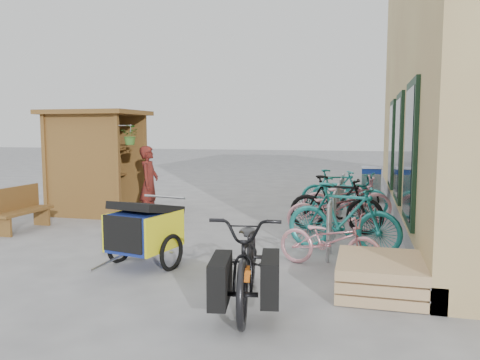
% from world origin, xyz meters
% --- Properties ---
extents(ground, '(80.00, 80.00, 0.00)m').
position_xyz_m(ground, '(0.00, 0.00, 0.00)').
color(ground, '#999A9C').
extents(kiosk, '(2.49, 1.65, 2.40)m').
position_xyz_m(kiosk, '(-3.28, 2.47, 1.55)').
color(kiosk, brown).
rests_on(kiosk, ground).
extents(bike_rack, '(0.05, 5.35, 0.86)m').
position_xyz_m(bike_rack, '(2.30, 2.40, 0.52)').
color(bike_rack, '#A5A8AD').
rests_on(bike_rack, ground).
extents(pallet_stack, '(1.00, 1.20, 0.40)m').
position_xyz_m(pallet_stack, '(3.00, -1.40, 0.21)').
color(pallet_stack, tan).
rests_on(pallet_stack, ground).
extents(bench, '(0.41, 1.35, 0.86)m').
position_xyz_m(bench, '(-3.67, 0.49, 0.44)').
color(bench, brown).
rests_on(bench, ground).
extents(shopping_carts, '(0.53, 1.47, 0.96)m').
position_xyz_m(shopping_carts, '(3.00, 6.52, 0.56)').
color(shopping_carts, silver).
rests_on(shopping_carts, ground).
extents(child_trailer, '(1.07, 1.72, 0.99)m').
position_xyz_m(child_trailer, '(-0.24, -1.08, 0.55)').
color(child_trailer, '#1B3399').
rests_on(child_trailer, ground).
extents(cargo_bike, '(1.06, 2.14, 1.08)m').
position_xyz_m(cargo_bike, '(1.57, -2.19, 0.53)').
color(cargo_bike, black).
rests_on(cargo_bike, ground).
extents(person_kiosk, '(0.45, 0.63, 1.61)m').
position_xyz_m(person_kiosk, '(-1.71, 2.13, 0.81)').
color(person_kiosk, maroon).
rests_on(person_kiosk, ground).
extents(bike_0, '(1.61, 0.96, 0.80)m').
position_xyz_m(bike_0, '(2.34, -0.53, 0.40)').
color(bike_0, pink).
rests_on(bike_0, ground).
extents(bike_1, '(1.91, 0.92, 1.11)m').
position_xyz_m(bike_1, '(2.49, 0.42, 0.55)').
color(bike_1, teal).
rests_on(bike_1, ground).
extents(bike_2, '(1.82, 1.00, 0.91)m').
position_xyz_m(bike_2, '(2.24, 1.79, 0.45)').
color(bike_2, pink).
rests_on(bike_2, ground).
extents(bike_3, '(1.87, 0.80, 1.09)m').
position_xyz_m(bike_3, '(2.28, 1.88, 0.55)').
color(bike_3, black).
rests_on(bike_3, ground).
extents(bike_4, '(1.98, 0.97, 0.99)m').
position_xyz_m(bike_4, '(2.45, 2.93, 0.50)').
color(bike_4, pink).
rests_on(bike_4, ground).
extents(bike_5, '(1.57, 0.58, 0.93)m').
position_xyz_m(bike_5, '(2.27, 3.22, 0.46)').
color(bike_5, teal).
rests_on(bike_5, ground).
extents(bike_6, '(1.99, 1.24, 0.99)m').
position_xyz_m(bike_6, '(2.45, 3.91, 0.49)').
color(bike_6, teal).
rests_on(bike_6, ground).
extents(bike_7, '(1.75, 0.98, 1.01)m').
position_xyz_m(bike_7, '(2.15, 4.36, 0.51)').
color(bike_7, teal).
rests_on(bike_7, ground).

